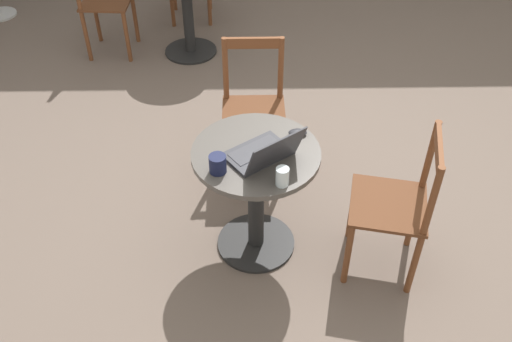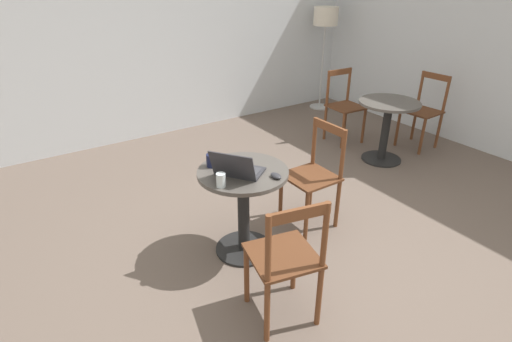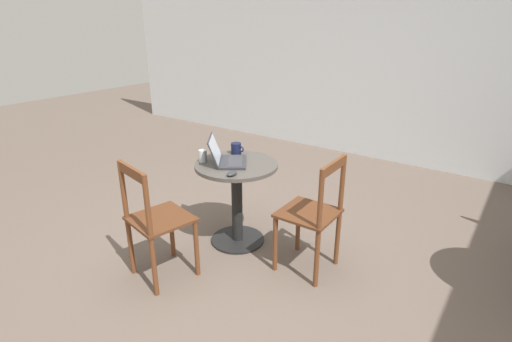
# 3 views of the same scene
# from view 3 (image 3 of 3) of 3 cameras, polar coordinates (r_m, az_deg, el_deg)

# --- Properties ---
(ground_plane) EXTENTS (16.00, 16.00, 0.00)m
(ground_plane) POSITION_cam_3_polar(r_m,az_deg,el_deg) (3.13, -1.96, -14.65)
(ground_plane) COLOR #66564C
(wall_back) EXTENTS (9.40, 0.06, 2.70)m
(wall_back) POSITION_cam_3_polar(r_m,az_deg,el_deg) (5.48, 19.51, 15.01)
(wall_back) COLOR silver
(wall_back) RESTS_ON ground_plane
(cafe_table_near) EXTENTS (0.68, 0.68, 0.72)m
(cafe_table_near) POSITION_cam_3_polar(r_m,az_deg,el_deg) (3.33, -2.77, -2.51)
(cafe_table_near) COLOR black
(cafe_table_near) RESTS_ON ground_plane
(chair_near_front) EXTENTS (0.48, 0.48, 0.91)m
(chair_near_front) POSITION_cam_3_polar(r_m,az_deg,el_deg) (2.97, -14.15, -7.02)
(chair_near_front) COLOR brown
(chair_near_front) RESTS_ON ground_plane
(chair_near_right) EXTENTS (0.40, 0.40, 0.91)m
(chair_near_right) POSITION_cam_3_polar(r_m,az_deg,el_deg) (3.00, 8.18, -6.28)
(chair_near_right) COLOR brown
(chair_near_right) RESTS_ON ground_plane
(laptop) EXTENTS (0.43, 0.44, 0.22)m
(laptop) POSITION_cam_3_polar(r_m,az_deg,el_deg) (3.24, -4.15, 1.89)
(laptop) COLOR #2D2D33
(laptop) RESTS_ON cafe_table_near
(mouse) EXTENTS (0.06, 0.10, 0.03)m
(mouse) POSITION_cam_3_polar(r_m,az_deg,el_deg) (2.99, -3.47, -0.35)
(mouse) COLOR #2D2D33
(mouse) RESTS_ON cafe_table_near
(mug) EXTENTS (0.13, 0.09, 0.10)m
(mug) POSITION_cam_3_polar(r_m,az_deg,el_deg) (3.46, -2.83, 3.23)
(mug) COLOR #141938
(mug) RESTS_ON cafe_table_near
(drinking_glass) EXTENTS (0.07, 0.07, 0.10)m
(drinking_glass) POSITION_cam_3_polar(r_m,az_deg,el_deg) (3.29, -7.60, 2.16)
(drinking_glass) COLOR silver
(drinking_glass) RESTS_ON cafe_table_near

